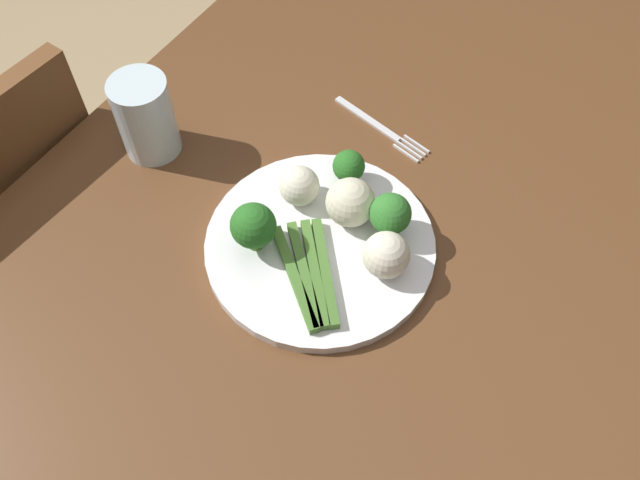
# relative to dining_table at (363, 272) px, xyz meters

# --- Properties ---
(ground_plane) EXTENTS (6.00, 6.00, 0.02)m
(ground_plane) POSITION_rel_dining_table_xyz_m (0.00, 0.00, -0.67)
(ground_plane) COLOR tan
(dining_table) EXTENTS (1.48, 0.90, 0.76)m
(dining_table) POSITION_rel_dining_table_xyz_m (0.00, 0.00, 0.00)
(dining_table) COLOR brown
(dining_table) RESTS_ON ground_plane
(chair) EXTENTS (0.43, 0.43, 0.87)m
(chair) POSITION_rel_dining_table_xyz_m (0.21, -0.59, -0.16)
(chair) COLOR brown
(chair) RESTS_ON ground_plane
(plate) EXTENTS (0.29, 0.29, 0.01)m
(plate) POSITION_rel_dining_table_xyz_m (0.05, -0.04, 0.11)
(plate) COLOR white
(plate) RESTS_ON dining_table
(asparagus_bundle) EXTENTS (0.14, 0.14, 0.01)m
(asparagus_bundle) POSITION_rel_dining_table_xyz_m (0.10, -0.02, 0.12)
(asparagus_bundle) COLOR #47752D
(asparagus_bundle) RESTS_ON plate
(broccoli_outer_edge) EXTENTS (0.04, 0.04, 0.05)m
(broccoli_outer_edge) POSITION_rel_dining_table_xyz_m (-0.05, -0.06, 0.14)
(broccoli_outer_edge) COLOR #568E33
(broccoli_outer_edge) RESTS_ON plate
(broccoli_front) EXTENTS (0.06, 0.06, 0.07)m
(broccoli_front) POSITION_rel_dining_table_xyz_m (0.10, -0.11, 0.15)
(broccoli_front) COLOR #568E33
(broccoli_front) RESTS_ON plate
(broccoli_near_center) EXTENTS (0.05, 0.05, 0.06)m
(broccoli_near_center) POSITION_rel_dining_table_xyz_m (-0.01, 0.03, 0.15)
(broccoli_near_center) COLOR #609E3D
(broccoli_near_center) RESTS_ON plate
(cauliflower_mid) EXTENTS (0.05, 0.05, 0.05)m
(cauliflower_mid) POSITION_rel_dining_table_xyz_m (0.01, -0.10, 0.14)
(cauliflower_mid) COLOR silver
(cauliflower_mid) RESTS_ON plate
(cauliflower_right) EXTENTS (0.06, 0.06, 0.06)m
(cauliflower_right) POSITION_rel_dining_table_xyz_m (0.00, -0.03, 0.15)
(cauliflower_right) COLOR beige
(cauliflower_right) RESTS_ON plate
(cauliflower_near_fork) EXTENTS (0.06, 0.06, 0.06)m
(cauliflower_near_fork) POSITION_rel_dining_table_xyz_m (0.04, 0.05, 0.14)
(cauliflower_near_fork) COLOR silver
(cauliflower_near_fork) RESTS_ON plate
(fork) EXTENTS (0.05, 0.17, 0.00)m
(fork) POSITION_rel_dining_table_xyz_m (-0.17, -0.07, 0.10)
(fork) COLOR silver
(fork) RESTS_ON dining_table
(water_glass) EXTENTS (0.08, 0.08, 0.12)m
(water_glass) POSITION_rel_dining_table_xyz_m (0.03, -0.33, 0.16)
(water_glass) COLOR silver
(water_glass) RESTS_ON dining_table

